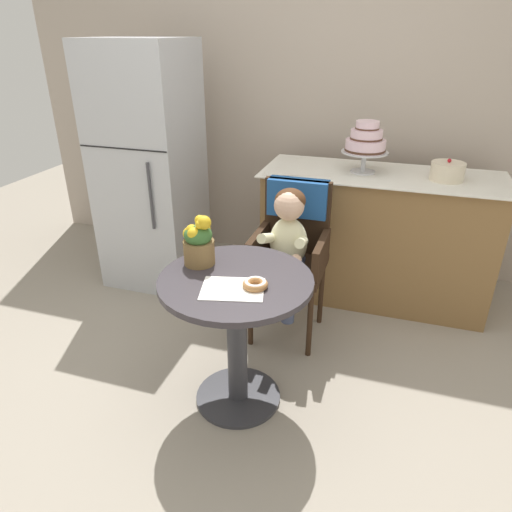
{
  "coord_description": "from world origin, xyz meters",
  "views": [
    {
      "loc": [
        0.65,
        -1.73,
        1.74
      ],
      "look_at": [
        0.05,
        0.15,
        0.77
      ],
      "focal_mm": 32.33,
      "sensor_mm": 36.0,
      "label": 1
    }
  ],
  "objects_px": {
    "donut_front": "(255,284)",
    "tiered_cake_stand": "(366,142)",
    "refrigerator": "(150,169)",
    "round_layer_cake": "(447,171)",
    "wicker_chair": "(293,235)",
    "flower_vase": "(198,241)",
    "seated_child": "(287,239)",
    "cafe_table": "(237,317)"
  },
  "relations": [
    {
      "from": "seated_child",
      "to": "donut_front",
      "type": "relative_size",
      "value": 6.45
    },
    {
      "from": "round_layer_cake",
      "to": "cafe_table",
      "type": "bearing_deg",
      "value": -126.07
    },
    {
      "from": "cafe_table",
      "to": "donut_front",
      "type": "height_order",
      "value": "donut_front"
    },
    {
      "from": "cafe_table",
      "to": "refrigerator",
      "type": "distance_m",
      "value": 1.56
    },
    {
      "from": "wicker_chair",
      "to": "flower_vase",
      "type": "bearing_deg",
      "value": -120.74
    },
    {
      "from": "wicker_chair",
      "to": "flower_vase",
      "type": "relative_size",
      "value": 3.77
    },
    {
      "from": "flower_vase",
      "to": "seated_child",
      "type": "bearing_deg",
      "value": 57.76
    },
    {
      "from": "seated_child",
      "to": "refrigerator",
      "type": "distance_m",
      "value": 1.27
    },
    {
      "from": "donut_front",
      "to": "flower_vase",
      "type": "bearing_deg",
      "value": 156.29
    },
    {
      "from": "tiered_cake_stand",
      "to": "refrigerator",
      "type": "bearing_deg",
      "value": -172.24
    },
    {
      "from": "flower_vase",
      "to": "cafe_table",
      "type": "bearing_deg",
      "value": -22.01
    },
    {
      "from": "cafe_table",
      "to": "round_layer_cake",
      "type": "bearing_deg",
      "value": 53.93
    },
    {
      "from": "cafe_table",
      "to": "seated_child",
      "type": "bearing_deg",
      "value": 80.8
    },
    {
      "from": "tiered_cake_stand",
      "to": "round_layer_cake",
      "type": "distance_m",
      "value": 0.53
    },
    {
      "from": "tiered_cake_stand",
      "to": "refrigerator",
      "type": "distance_m",
      "value": 1.5
    },
    {
      "from": "donut_front",
      "to": "tiered_cake_stand",
      "type": "relative_size",
      "value": 0.34
    },
    {
      "from": "wicker_chair",
      "to": "seated_child",
      "type": "xyz_separation_m",
      "value": [
        0.0,
        -0.16,
        0.04
      ]
    },
    {
      "from": "seated_child",
      "to": "round_layer_cake",
      "type": "height_order",
      "value": "round_layer_cake"
    },
    {
      "from": "seated_child",
      "to": "round_layer_cake",
      "type": "relative_size",
      "value": 3.57
    },
    {
      "from": "donut_front",
      "to": "seated_child",
      "type": "bearing_deg",
      "value": 91.59
    },
    {
      "from": "seated_child",
      "to": "flower_vase",
      "type": "distance_m",
      "value": 0.61
    },
    {
      "from": "cafe_table",
      "to": "refrigerator",
      "type": "relative_size",
      "value": 0.42
    },
    {
      "from": "wicker_chair",
      "to": "tiered_cake_stand",
      "type": "relative_size",
      "value": 2.9
    },
    {
      "from": "tiered_cake_stand",
      "to": "donut_front",
      "type": "bearing_deg",
      "value": -102.72
    },
    {
      "from": "wicker_chair",
      "to": "seated_child",
      "type": "bearing_deg",
      "value": -95.08
    },
    {
      "from": "cafe_table",
      "to": "round_layer_cake",
      "type": "distance_m",
      "value": 1.65
    },
    {
      "from": "donut_front",
      "to": "refrigerator",
      "type": "relative_size",
      "value": 0.07
    },
    {
      "from": "flower_vase",
      "to": "tiered_cake_stand",
      "type": "height_order",
      "value": "tiered_cake_stand"
    },
    {
      "from": "tiered_cake_stand",
      "to": "round_layer_cake",
      "type": "relative_size",
      "value": 1.62
    },
    {
      "from": "cafe_table",
      "to": "wicker_chair",
      "type": "relative_size",
      "value": 0.75
    },
    {
      "from": "flower_vase",
      "to": "round_layer_cake",
      "type": "relative_size",
      "value": 1.24
    },
    {
      "from": "seated_child",
      "to": "round_layer_cake",
      "type": "distance_m",
      "value": 1.12
    },
    {
      "from": "donut_front",
      "to": "tiered_cake_stand",
      "type": "xyz_separation_m",
      "value": [
        0.31,
        1.36,
        0.36
      ]
    },
    {
      "from": "round_layer_cake",
      "to": "seated_child",
      "type": "bearing_deg",
      "value": -140.34
    },
    {
      "from": "donut_front",
      "to": "flower_vase",
      "type": "xyz_separation_m",
      "value": [
        -0.33,
        0.15,
        0.1
      ]
    },
    {
      "from": "round_layer_cake",
      "to": "refrigerator",
      "type": "bearing_deg",
      "value": -174.79
    },
    {
      "from": "seated_child",
      "to": "wicker_chair",
      "type": "bearing_deg",
      "value": 90.0
    },
    {
      "from": "donut_front",
      "to": "flower_vase",
      "type": "height_order",
      "value": "flower_vase"
    },
    {
      "from": "cafe_table",
      "to": "round_layer_cake",
      "type": "relative_size",
      "value": 3.54
    },
    {
      "from": "seated_child",
      "to": "flower_vase",
      "type": "xyz_separation_m",
      "value": [
        -0.31,
        -0.5,
        0.16
      ]
    },
    {
      "from": "wicker_chair",
      "to": "donut_front",
      "type": "xyz_separation_m",
      "value": [
        0.02,
        -0.8,
        0.1
      ]
    },
    {
      "from": "seated_child",
      "to": "refrigerator",
      "type": "bearing_deg",
      "value": 155.83
    }
  ]
}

